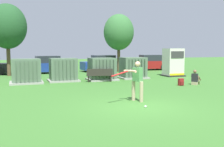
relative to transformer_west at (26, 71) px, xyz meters
The scene contains 16 objects.
ground_plane 9.71m from the transformer_west, 66.30° to the right, with size 96.00×96.00×0.00m, color #3D752D.
transformer_west is the anchor object (origin of this frame).
transformer_mid_west 2.50m from the transformer_west, ahead, with size 2.10×1.70×1.62m.
transformer_mid_east 5.23m from the transformer_west, ahead, with size 2.10×1.70×1.62m.
transformer_east 7.85m from the transformer_west, ahead, with size 2.10×1.70×1.62m.
generator_enclosure 11.69m from the transformer_west, ahead, with size 1.60×1.40×2.30m.
park_bench 4.87m from the transformer_west, 11.12° to the right, with size 1.84×0.73×0.92m.
batter 8.97m from the transformer_west, 61.65° to the right, with size 1.58×0.85×1.74m.
sports_ball 10.02m from the transformer_west, 66.01° to the right, with size 0.09×0.09×0.09m, color white.
seated_spectator 10.98m from the transformer_west, 23.38° to the right, with size 0.78×0.68×0.96m.
backpack 10.01m from the transformer_west, 26.03° to the right, with size 0.32×0.26×0.44m.
tree_left 6.57m from the transformer_west, 102.01° to the left, with size 3.13×3.13×5.98m.
tree_center_left 11.25m from the transformer_west, 34.17° to the left, with size 2.96×2.96×5.65m.
parked_car_left_of_center 7.25m from the transformer_west, 73.51° to the left, with size 4.30×2.13×1.62m.
parked_car_right_of_center 10.59m from the transformer_west, 43.71° to the left, with size 4.34×2.22×1.62m.
parked_car_rightmost 14.72m from the transformer_west, 28.68° to the left, with size 4.36×2.27×1.62m.
Camera 1 is at (-4.50, -9.25, 2.29)m, focal length 42.18 mm.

